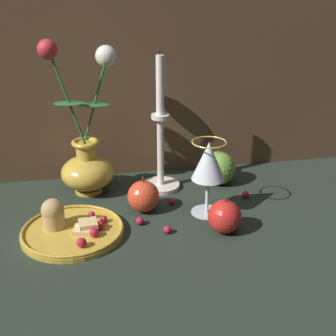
{
  "coord_description": "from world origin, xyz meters",
  "views": [
    {
      "loc": [
        -0.12,
        -0.89,
        0.5
      ],
      "look_at": [
        0.06,
        0.03,
        0.1
      ],
      "focal_mm": 50.0,
      "sensor_mm": 36.0,
      "label": 1
    }
  ],
  "objects_px": {
    "apple_near_glass": "(219,168)",
    "candlestick": "(160,149)",
    "wine_glass": "(208,164)",
    "apple_at_table_edge": "(225,217)",
    "apple_beside_vase": "(143,196)",
    "vase": "(87,157)",
    "plate_with_pastries": "(70,228)"
  },
  "relations": [
    {
      "from": "apple_near_glass",
      "to": "candlestick",
      "type": "bearing_deg",
      "value": 178.61
    },
    {
      "from": "wine_glass",
      "to": "apple_near_glass",
      "type": "relative_size",
      "value": 1.75
    },
    {
      "from": "wine_glass",
      "to": "apple_at_table_edge",
      "type": "bearing_deg",
      "value": -81.25
    },
    {
      "from": "candlestick",
      "to": "apple_beside_vase",
      "type": "xyz_separation_m",
      "value": [
        -0.06,
        -0.11,
        -0.07
      ]
    },
    {
      "from": "vase",
      "to": "plate_with_pastries",
      "type": "bearing_deg",
      "value": -103.38
    },
    {
      "from": "candlestick",
      "to": "apple_at_table_edge",
      "type": "distance_m",
      "value": 0.26
    },
    {
      "from": "plate_with_pastries",
      "to": "wine_glass",
      "type": "distance_m",
      "value": 0.32
    },
    {
      "from": "apple_beside_vase",
      "to": "candlestick",
      "type": "bearing_deg",
      "value": 62.06
    },
    {
      "from": "plate_with_pastries",
      "to": "apple_beside_vase",
      "type": "bearing_deg",
      "value": 23.56
    },
    {
      "from": "plate_with_pastries",
      "to": "apple_at_table_edge",
      "type": "height_order",
      "value": "apple_at_table_edge"
    },
    {
      "from": "vase",
      "to": "apple_beside_vase",
      "type": "relative_size",
      "value": 4.4
    },
    {
      "from": "vase",
      "to": "candlestick",
      "type": "bearing_deg",
      "value": -3.84
    },
    {
      "from": "candlestick",
      "to": "apple_at_table_edge",
      "type": "height_order",
      "value": "candlestick"
    },
    {
      "from": "apple_beside_vase",
      "to": "apple_at_table_edge",
      "type": "height_order",
      "value": "apple_beside_vase"
    },
    {
      "from": "plate_with_pastries",
      "to": "apple_beside_vase",
      "type": "xyz_separation_m",
      "value": [
        0.16,
        0.07,
        0.02
      ]
    },
    {
      "from": "vase",
      "to": "apple_near_glass",
      "type": "bearing_deg",
      "value": -2.72
    },
    {
      "from": "apple_beside_vase",
      "to": "apple_at_table_edge",
      "type": "bearing_deg",
      "value": -38.98
    },
    {
      "from": "plate_with_pastries",
      "to": "apple_at_table_edge",
      "type": "xyz_separation_m",
      "value": [
        0.31,
        -0.05,
        0.02
      ]
    },
    {
      "from": "apple_at_table_edge",
      "to": "vase",
      "type": "bearing_deg",
      "value": 137.41
    },
    {
      "from": "candlestick",
      "to": "apple_at_table_edge",
      "type": "bearing_deg",
      "value": -68.71
    },
    {
      "from": "apple_at_table_edge",
      "to": "candlestick",
      "type": "bearing_deg",
      "value": 111.29
    },
    {
      "from": "plate_with_pastries",
      "to": "candlestick",
      "type": "bearing_deg",
      "value": 39.46
    },
    {
      "from": "plate_with_pastries",
      "to": "wine_glass",
      "type": "height_order",
      "value": "wine_glass"
    },
    {
      "from": "wine_glass",
      "to": "apple_at_table_edge",
      "type": "xyz_separation_m",
      "value": [
        0.01,
        -0.09,
        -0.08
      ]
    },
    {
      "from": "wine_glass",
      "to": "apple_beside_vase",
      "type": "height_order",
      "value": "wine_glass"
    },
    {
      "from": "candlestick",
      "to": "apple_at_table_edge",
      "type": "relative_size",
      "value": 4.1
    },
    {
      "from": "plate_with_pastries",
      "to": "apple_beside_vase",
      "type": "distance_m",
      "value": 0.18
    },
    {
      "from": "vase",
      "to": "apple_beside_vase",
      "type": "bearing_deg",
      "value": -46.7
    },
    {
      "from": "plate_with_pastries",
      "to": "apple_near_glass",
      "type": "relative_size",
      "value": 2.18
    },
    {
      "from": "apple_beside_vase",
      "to": "apple_at_table_edge",
      "type": "xyz_separation_m",
      "value": [
        0.15,
        -0.12,
        -0.0
      ]
    },
    {
      "from": "plate_with_pastries",
      "to": "vase",
      "type": "bearing_deg",
      "value": 76.62
    },
    {
      "from": "apple_beside_vase",
      "to": "apple_near_glass",
      "type": "xyz_separation_m",
      "value": [
        0.2,
        0.11,
        0.01
      ]
    }
  ]
}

